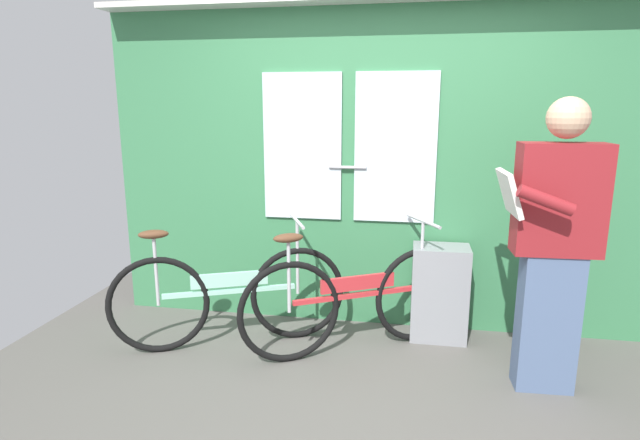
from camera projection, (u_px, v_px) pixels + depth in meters
ground_plane at (351, 427)px, 2.80m from camera, size 5.12×4.40×0.04m
train_door_wall at (374, 164)px, 3.86m from camera, size 4.12×0.28×2.44m
bicycle_near_door at (356, 300)px, 3.56m from camera, size 1.50×0.87×0.92m
bicycle_leaning_behind at (229, 296)px, 3.65m from camera, size 1.56×0.76×0.91m
passenger_reading_newspaper at (554, 242)px, 2.97m from camera, size 0.59×0.52×1.75m
trash_bin_by_wall at (439, 293)px, 3.77m from camera, size 0.41×0.28×0.71m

